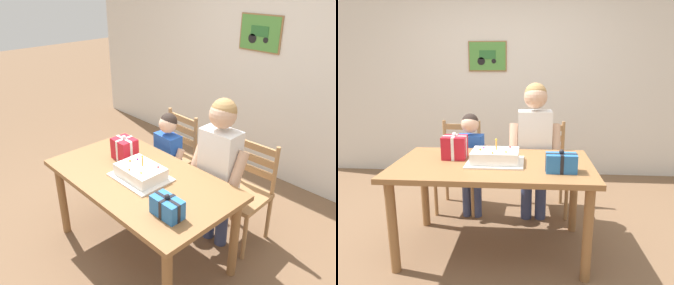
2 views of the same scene
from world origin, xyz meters
The scene contains 10 objects.
ground_plane centered at (0.00, 0.00, 0.00)m, with size 20.00×20.00×0.00m, color brown.
back_wall centered at (0.00, 1.98, 1.30)m, with size 6.40×0.11×2.60m.
dining_table centered at (0.00, 0.00, 0.65)m, with size 1.54×0.86×0.75m.
birthday_cake centered at (0.02, -0.01, 0.80)m, with size 0.44×0.34×0.19m.
gift_box_red_large centered at (-0.32, 0.10, 0.84)m, with size 0.19×0.17×0.22m.
gift_box_beside_cake centered at (0.51, -0.18, 0.82)m, with size 0.22×0.13×0.17m.
chair_left centered at (-0.45, 0.78, 0.47)m, with size 0.43×0.43×0.92m.
chair_right centered at (0.45, 0.78, 0.47)m, with size 0.44×0.44×0.92m.
child_older centered at (0.33, 0.57, 0.82)m, with size 0.49×0.28×1.34m.
child_younger centered at (-0.28, 0.57, 0.64)m, with size 0.38×0.22×1.05m.
Camera 1 is at (1.88, -1.46, 2.17)m, focal length 37.56 mm.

